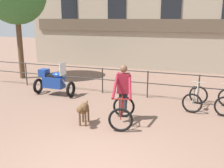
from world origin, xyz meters
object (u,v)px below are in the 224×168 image
(parked_motorcycle, at_px, (53,81))
(cyclist_with_bike, at_px, (123,98))
(parked_bicycle_near_lamp, at_px, (195,98))
(dog, at_px, (83,109))

(parked_motorcycle, bearing_deg, cyclist_with_bike, -116.50)
(cyclist_with_bike, xyz_separation_m, parked_bicycle_near_lamp, (1.96, 2.02, -0.41))
(parked_motorcycle, bearing_deg, dog, -133.28)
(dog, height_order, parked_motorcycle, parked_motorcycle)
(cyclist_with_bike, height_order, parked_bicycle_near_lamp, cyclist_with_bike)
(parked_motorcycle, height_order, parked_bicycle_near_lamp, parked_motorcycle)
(dog, bearing_deg, parked_bicycle_near_lamp, 31.67)
(dog, distance_m, parked_bicycle_near_lamp, 3.95)
(cyclist_with_bike, bearing_deg, parked_motorcycle, 140.39)
(cyclist_with_bike, distance_m, parked_motorcycle, 3.87)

